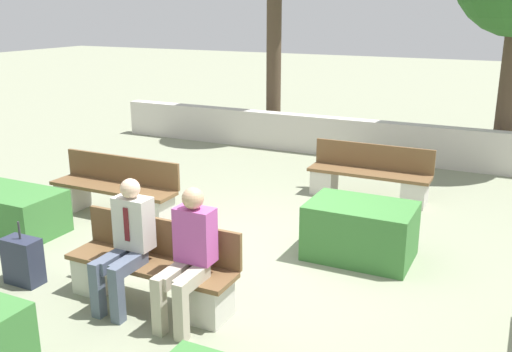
{
  "coord_description": "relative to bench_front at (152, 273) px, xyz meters",
  "views": [
    {
      "loc": [
        2.9,
        -5.7,
        2.95
      ],
      "look_at": [
        -0.12,
        0.5,
        0.9
      ],
      "focal_mm": 40.0,
      "sensor_mm": 36.0,
      "label": 1
    }
  ],
  "objects": [
    {
      "name": "ground_plane",
      "position": [
        0.4,
        1.37,
        -0.33
      ],
      "size": [
        60.0,
        60.0,
        0.0
      ],
      "primitive_type": "plane",
      "color": "gray"
    },
    {
      "name": "perimeter_wall",
      "position": [
        0.4,
        6.71,
        0.06
      ],
      "size": [
        11.5,
        0.3,
        0.78
      ],
      "color": "beige",
      "rests_on": "ground_plane"
    },
    {
      "name": "bench_front",
      "position": [
        0.0,
        0.0,
        0.0
      ],
      "size": [
        1.86,
        0.48,
        0.85
      ],
      "color": "brown",
      "rests_on": "ground_plane"
    },
    {
      "name": "bench_left_side",
      "position": [
        -2.04,
        1.89,
        0.01
      ],
      "size": [
        2.01,
        0.48,
        0.85
      ],
      "rotation": [
        0.0,
        0.0,
        0.14
      ],
      "color": "brown",
      "rests_on": "ground_plane"
    },
    {
      "name": "bench_right_side",
      "position": [
        1.11,
        4.27,
        0.0
      ],
      "size": [
        1.92,
        0.49,
        0.85
      ],
      "rotation": [
        0.0,
        0.0,
        0.03
      ],
      "color": "brown",
      "rests_on": "ground_plane"
    },
    {
      "name": "person_seated_man",
      "position": [
        -0.19,
        -0.14,
        0.4
      ],
      "size": [
        0.38,
        0.64,
        1.32
      ],
      "color": "#515B70",
      "rests_on": "ground_plane"
    },
    {
      "name": "person_seated_woman",
      "position": [
        0.54,
        -0.14,
        0.4
      ],
      "size": [
        0.38,
        0.64,
        1.33
      ],
      "color": "#B2A893",
      "rests_on": "ground_plane"
    },
    {
      "name": "hedge_block_mid_left",
      "position": [
        -2.84,
        0.74,
        -0.04
      ],
      "size": [
        1.35,
        0.82,
        0.58
      ],
      "color": "#3D7A38",
      "rests_on": "ground_plane"
    },
    {
      "name": "hedge_block_mid_right",
      "position": [
        1.62,
        2.02,
        0.01
      ],
      "size": [
        1.26,
        0.86,
        0.68
      ],
      "color": "#3D7A38",
      "rests_on": "ground_plane"
    },
    {
      "name": "suitcase",
      "position": [
        -1.53,
        -0.28,
        -0.06
      ],
      "size": [
        0.42,
        0.23,
        0.73
      ],
      "color": "#282D42",
      "rests_on": "ground_plane"
    }
  ]
}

